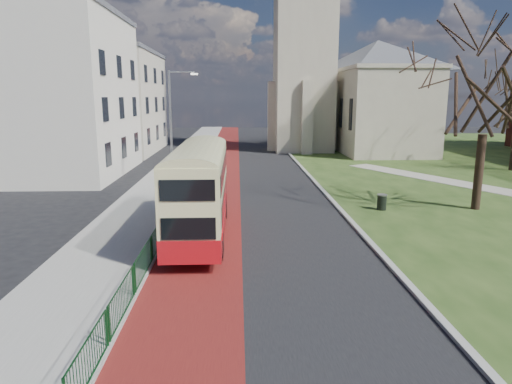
{
  "coord_description": "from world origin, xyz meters",
  "views": [
    {
      "loc": [
        0.37,
        -15.8,
        6.29
      ],
      "look_at": [
        1.19,
        4.63,
        2.0
      ],
      "focal_mm": 32.0,
      "sensor_mm": 36.0,
      "label": 1
    }
  ],
  "objects_px": {
    "bus": "(199,187)",
    "winter_tree_near": "(489,72)",
    "streetlamp": "(173,120)",
    "litter_bin": "(382,202)"
  },
  "relations": [
    {
      "from": "streetlamp",
      "to": "litter_bin",
      "type": "distance_m",
      "value": 16.27
    },
    {
      "from": "streetlamp",
      "to": "winter_tree_near",
      "type": "xyz_separation_m",
      "value": [
        18.17,
        -9.19,
        2.98
      ]
    },
    {
      "from": "litter_bin",
      "to": "streetlamp",
      "type": "bearing_deg",
      "value": 144.3
    },
    {
      "from": "bus",
      "to": "streetlamp",
      "type": "bearing_deg",
      "value": 102.23
    },
    {
      "from": "streetlamp",
      "to": "litter_bin",
      "type": "xyz_separation_m",
      "value": [
        12.78,
        -9.19,
        -4.11
      ]
    },
    {
      "from": "bus",
      "to": "winter_tree_near",
      "type": "distance_m",
      "value": 16.68
    },
    {
      "from": "streetlamp",
      "to": "winter_tree_near",
      "type": "distance_m",
      "value": 20.58
    },
    {
      "from": "streetlamp",
      "to": "litter_bin",
      "type": "bearing_deg",
      "value": -35.7
    },
    {
      "from": "winter_tree_near",
      "to": "litter_bin",
      "type": "bearing_deg",
      "value": 179.94
    },
    {
      "from": "streetlamp",
      "to": "bus",
      "type": "height_order",
      "value": "streetlamp"
    }
  ]
}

